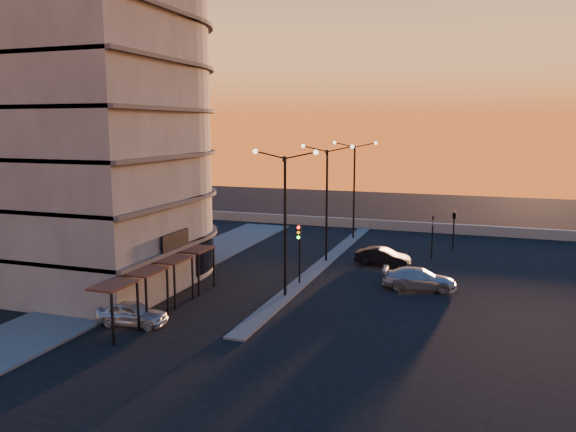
% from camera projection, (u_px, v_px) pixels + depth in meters
% --- Properties ---
extents(ground, '(120.00, 120.00, 0.00)m').
position_uv_depth(ground, '(285.00, 297.00, 36.35)').
color(ground, black).
rests_on(ground, ground).
extents(sidewalk_west, '(5.00, 40.00, 0.12)m').
position_uv_depth(sidewalk_west, '(175.00, 268.00, 43.48)').
color(sidewalk_west, '#484846').
rests_on(sidewalk_west, ground).
extents(median, '(1.20, 36.00, 0.12)m').
position_uv_depth(median, '(326.00, 261.00, 45.66)').
color(median, '#484846').
rests_on(median, ground).
extents(parapet, '(44.00, 0.50, 1.00)m').
position_uv_depth(parapet, '(384.00, 225.00, 59.86)').
color(parapet, slate).
rests_on(parapet, ground).
extents(building, '(14.35, 17.08, 25.00)m').
position_uv_depth(building, '(96.00, 112.00, 39.03)').
color(building, '#656159').
rests_on(building, ground).
extents(streetlamp_near, '(4.32, 0.32, 9.51)m').
position_uv_depth(streetlamp_near, '(285.00, 212.00, 35.46)').
color(streetlamp_near, black).
rests_on(streetlamp_near, ground).
extents(streetlamp_mid, '(4.32, 0.32, 9.51)m').
position_uv_depth(streetlamp_mid, '(327.00, 194.00, 44.78)').
color(streetlamp_mid, black).
rests_on(streetlamp_mid, ground).
extents(streetlamp_far, '(4.32, 0.32, 9.51)m').
position_uv_depth(streetlamp_far, '(354.00, 182.00, 54.11)').
color(streetlamp_far, black).
rests_on(streetlamp_far, ground).
extents(traffic_light_main, '(0.28, 0.44, 4.25)m').
position_uv_depth(traffic_light_main, '(299.00, 244.00, 38.57)').
color(traffic_light_main, black).
rests_on(traffic_light_main, ground).
extents(signal_east_a, '(0.13, 0.16, 3.60)m').
position_uv_depth(signal_east_a, '(432.00, 236.00, 46.49)').
color(signal_east_a, black).
rests_on(signal_east_a, ground).
extents(signal_east_b, '(0.42, 1.99, 3.60)m').
position_uv_depth(signal_east_b, '(454.00, 216.00, 49.55)').
color(signal_east_b, black).
rests_on(signal_east_b, ground).
extents(car_hatchback, '(4.08, 1.97, 1.34)m').
position_uv_depth(car_hatchback, '(132.00, 313.00, 31.12)').
color(car_hatchback, silver).
rests_on(car_hatchback, ground).
extents(car_sedan, '(4.39, 1.90, 1.40)m').
position_uv_depth(car_sedan, '(382.00, 257.00, 44.41)').
color(car_sedan, black).
rests_on(car_sedan, ground).
extents(car_wagon, '(5.07, 2.46, 1.42)m').
position_uv_depth(car_wagon, '(419.00, 279.00, 38.00)').
color(car_wagon, '#999BA0').
rests_on(car_wagon, ground).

